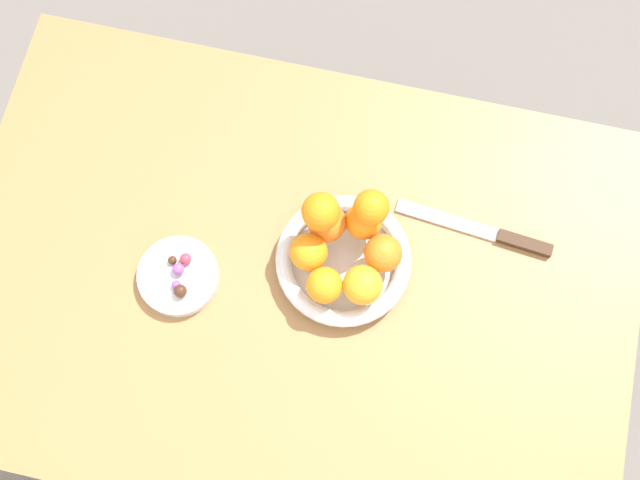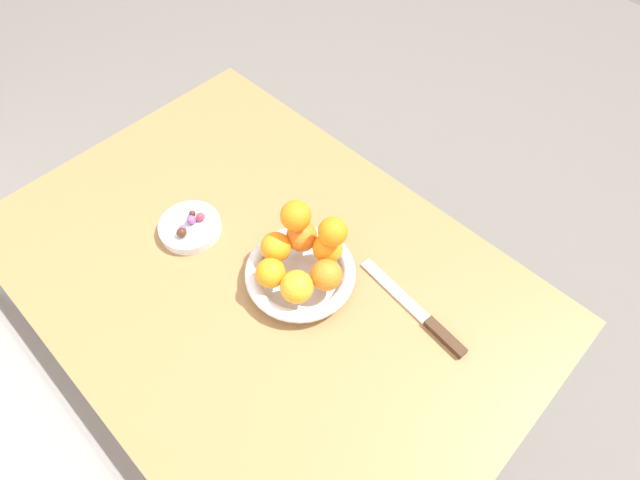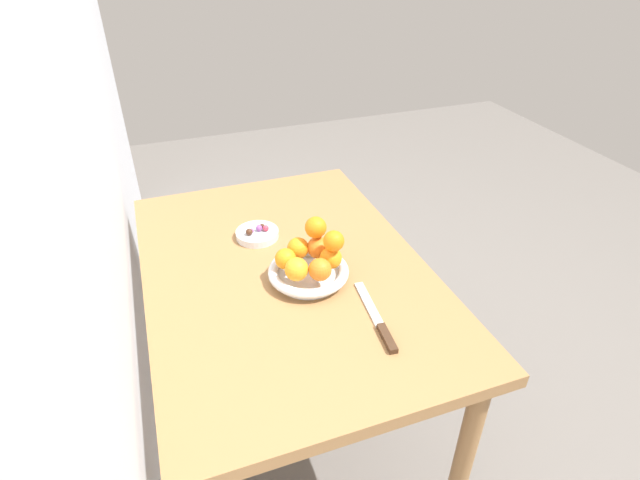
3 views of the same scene
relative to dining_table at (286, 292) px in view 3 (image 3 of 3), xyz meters
name	(u,v)px [view 3 (image 3 of 3)]	position (x,y,z in m)	size (l,w,h in m)	color
ground_plane	(293,434)	(0.00, 0.00, -0.65)	(6.00, 6.00, 0.00)	slate
wall_back	(62,104)	(0.00, 0.44, 0.60)	(4.00, 0.05, 2.50)	silver
dining_table	(286,292)	(0.00, 0.00, 0.00)	(1.10, 0.76, 0.74)	#9E7042
fruit_bowl	(308,273)	(-0.07, -0.04, 0.11)	(0.22, 0.22, 0.04)	silver
candy_dish	(257,234)	(0.18, 0.04, 0.10)	(0.13, 0.13, 0.02)	silver
orange_0	(331,258)	(-0.09, -0.10, 0.16)	(0.06, 0.06, 0.06)	orange
orange_1	(318,248)	(-0.04, -0.08, 0.16)	(0.06, 0.06, 0.06)	orange
orange_2	(298,248)	(-0.02, -0.03, 0.16)	(0.06, 0.06, 0.06)	orange
orange_3	(286,259)	(-0.05, 0.01, 0.16)	(0.06, 0.06, 0.06)	orange
orange_4	(297,269)	(-0.11, 0.00, 0.16)	(0.06, 0.06, 0.06)	orange
orange_5	(320,270)	(-0.13, -0.06, 0.16)	(0.06, 0.06, 0.06)	orange
orange_6	(334,241)	(-0.10, -0.10, 0.21)	(0.05, 0.05, 0.05)	orange
orange_7	(316,227)	(-0.03, -0.08, 0.22)	(0.06, 0.06, 0.06)	orange
candy_ball_0	(259,228)	(0.18, 0.03, 0.12)	(0.02, 0.02, 0.02)	#8C4C99
candy_ball_1	(266,228)	(0.17, 0.01, 0.12)	(0.02, 0.02, 0.02)	#C6384C
candy_ball_2	(262,226)	(0.19, 0.02, 0.12)	(0.01, 0.01, 0.01)	#472819
candy_ball_3	(251,231)	(0.18, 0.05, 0.12)	(0.01, 0.01, 0.01)	#8C4C99
candy_ball_4	(249,232)	(0.17, 0.06, 0.12)	(0.02, 0.02, 0.02)	#472819
knife	(378,321)	(-0.29, -0.15, 0.09)	(0.26, 0.05, 0.01)	#3F2819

